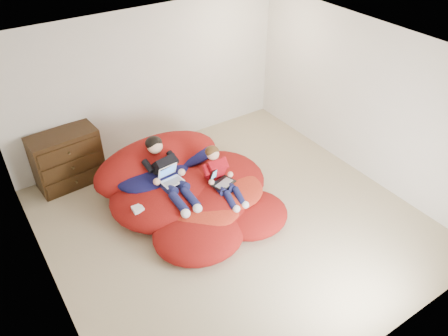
# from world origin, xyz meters

# --- Properties ---
(room_shell) EXTENTS (5.10, 5.10, 2.77)m
(room_shell) POSITION_xyz_m (0.00, 0.00, 0.22)
(room_shell) COLOR tan
(room_shell) RESTS_ON ground
(dresser) EXTENTS (1.06, 0.61, 0.92)m
(dresser) POSITION_xyz_m (-1.65, 2.23, 0.46)
(dresser) COLOR #301E0D
(dresser) RESTS_ON ground
(beanbag_pile) EXTENTS (2.50, 2.50, 0.96)m
(beanbag_pile) POSITION_xyz_m (-0.32, 0.74, 0.26)
(beanbag_pile) COLOR maroon
(beanbag_pile) RESTS_ON ground
(cream_pillow) EXTENTS (0.39, 0.25, 0.25)m
(cream_pillow) POSITION_xyz_m (-0.78, 1.44, 0.62)
(cream_pillow) COLOR silver
(cream_pillow) RESTS_ON beanbag_pile
(older_boy) EXTENTS (0.39, 1.24, 0.71)m
(older_boy) POSITION_xyz_m (-0.61, 0.83, 0.67)
(older_boy) COLOR black
(older_boy) RESTS_ON beanbag_pile
(younger_boy) EXTENTS (0.31, 0.90, 0.66)m
(younger_boy) POSITION_xyz_m (0.04, 0.38, 0.62)
(younger_boy) COLOR red
(younger_boy) RESTS_ON beanbag_pile
(laptop_white) EXTENTS (0.32, 0.31, 0.22)m
(laptop_white) POSITION_xyz_m (-0.61, 0.70, 0.63)
(laptop_white) COLOR white
(laptop_white) RESTS_ON older_boy
(laptop_black) EXTENTS (0.38, 0.40, 0.23)m
(laptop_black) POSITION_xyz_m (0.04, 0.36, 0.55)
(laptop_black) COLOR black
(laptop_black) RESTS_ON younger_boy
(power_adapter) EXTENTS (0.15, 0.15, 0.05)m
(power_adapter) POSITION_xyz_m (-1.21, 0.56, 0.42)
(power_adapter) COLOR white
(power_adapter) RESTS_ON beanbag_pile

